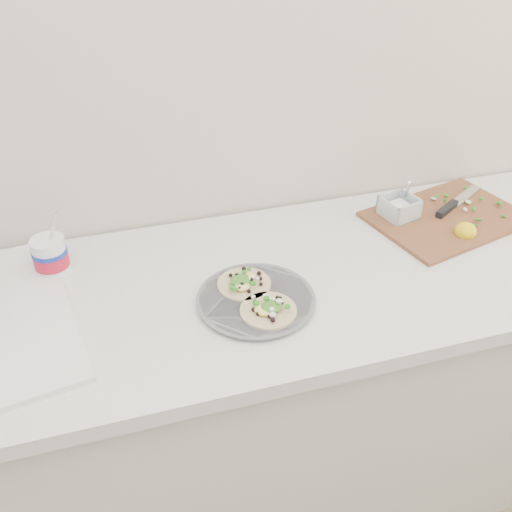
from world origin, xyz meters
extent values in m
cube|color=beige|center=(0.00, 1.73, 1.30)|extent=(3.50, 0.05, 2.60)
cube|color=silver|center=(0.00, 1.43, 0.43)|extent=(2.40, 0.62, 0.86)
cube|color=silver|center=(0.00, 1.41, 0.88)|extent=(2.44, 0.66, 0.04)
cylinder|color=slate|center=(0.17, 1.34, 0.91)|extent=(0.27, 0.27, 0.01)
cylinder|color=slate|center=(0.17, 1.34, 0.91)|extent=(0.28, 0.28, 0.00)
cylinder|color=white|center=(-0.28, 1.59, 0.95)|extent=(0.08, 0.08, 0.10)
cylinder|color=red|center=(-0.28, 1.59, 0.95)|extent=(0.09, 0.09, 0.04)
cylinder|color=#192D99|center=(-0.28, 1.59, 0.97)|extent=(0.09, 0.09, 0.01)
cube|color=brown|center=(0.81, 1.54, 0.91)|extent=(0.48, 0.39, 0.01)
cube|color=white|center=(0.67, 1.58, 0.93)|extent=(0.06, 0.06, 0.03)
ellipsoid|color=yellow|center=(0.80, 1.44, 0.93)|extent=(0.06, 0.06, 0.05)
cube|color=silver|center=(0.92, 1.62, 0.91)|extent=(0.15, 0.11, 0.00)
cube|color=black|center=(0.82, 1.56, 0.92)|extent=(0.10, 0.07, 0.02)
camera|label=1|loc=(-0.12, 0.35, 1.76)|focal=40.00mm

